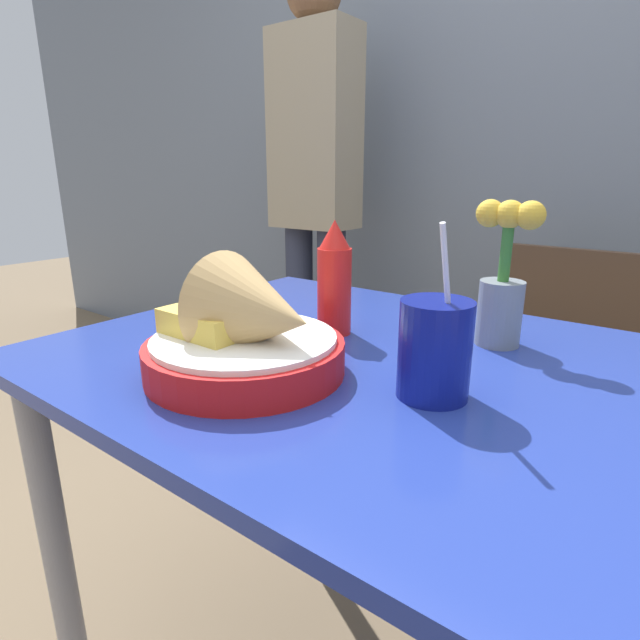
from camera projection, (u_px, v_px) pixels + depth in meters
wall_window at (576, 90)px, 1.63m from camera, size 7.00×0.06×2.60m
dining_table at (359, 418)px, 0.85m from camera, size 1.00×0.79×0.76m
chair_far_window at (552, 376)px, 1.38m from camera, size 0.40×0.40×0.84m
food_basket at (250, 335)px, 0.71m from camera, size 0.29×0.29×0.18m
ketchup_bottle at (334, 280)px, 0.88m from camera, size 0.06×0.06×0.20m
drink_cup at (434, 352)px, 0.64m from camera, size 0.09×0.09×0.23m
flower_vase at (503, 281)px, 0.82m from camera, size 0.11×0.07×0.24m
person_standing at (315, 183)px, 1.88m from camera, size 0.32×0.19×1.73m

